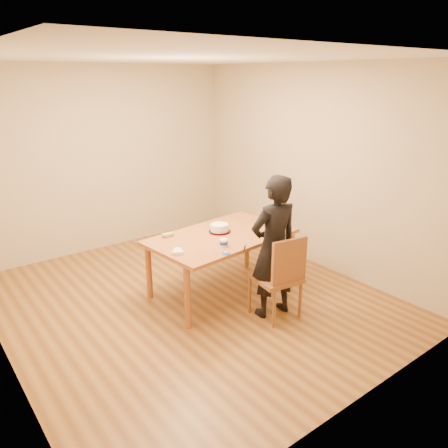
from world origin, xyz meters
TOP-DOWN VIEW (x-y plane):
  - room_shell at (0.00, 0.34)m, footprint 4.00×4.50m
  - dining_table at (0.40, -0.07)m, footprint 1.78×1.17m
  - dining_chair at (0.55, -0.84)m, footprint 0.52×0.52m
  - cake_plate at (0.45, 0.02)m, footprint 0.26×0.26m
  - cake at (0.45, 0.02)m, footprint 0.22×0.22m
  - frosting_dome at (0.45, 0.02)m, footprint 0.21×0.21m
  - frosting_tub at (0.21, -0.37)m, footprint 0.09×0.09m
  - frosting_lid at (0.10, -0.55)m, footprint 0.09×0.09m
  - frosting_dollop at (0.10, -0.55)m, footprint 0.04×0.04m
  - ramekin_green at (-0.29, -0.27)m, footprint 0.07×0.07m
  - ramekin_yellow at (-0.28, -0.21)m, footprint 0.08×0.08m
  - ramekin_multi at (-0.34, -0.25)m, footprint 0.08×0.08m
  - candy_box_pink at (-0.12, 0.26)m, footprint 0.13×0.07m
  - candy_box_green at (-0.13, 0.27)m, footprint 0.13×0.07m
  - spatula at (0.34, -0.57)m, footprint 0.12×0.11m
  - person at (0.55, -0.80)m, footprint 0.62×0.44m

SIDE VIEW (x-z plane):
  - dining_chair at x=0.55m, z-range 0.43..0.47m
  - dining_table at x=0.40m, z-range 0.71..0.75m
  - spatula at x=0.34m, z-range 0.75..0.76m
  - frosting_lid at x=0.10m, z-range 0.75..0.76m
  - candy_box_pink at x=-0.12m, z-range 0.75..0.77m
  - cake_plate at x=0.45m, z-range 0.75..0.77m
  - frosting_dollop at x=0.10m, z-range 0.76..0.78m
  - ramekin_green at x=-0.29m, z-range 0.75..0.79m
  - ramekin_multi at x=-0.34m, z-range 0.75..0.79m
  - ramekin_yellow at x=-0.28m, z-range 0.75..0.79m
  - candy_box_green at x=-0.13m, z-range 0.77..0.79m
  - frosting_tub at x=0.21m, z-range 0.75..0.83m
  - person at x=0.55m, z-range 0.00..1.58m
  - cake at x=0.45m, z-range 0.77..0.84m
  - frosting_dome at x=0.45m, z-range 0.84..0.87m
  - room_shell at x=0.00m, z-range 0.00..2.70m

